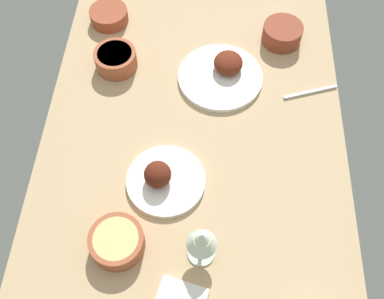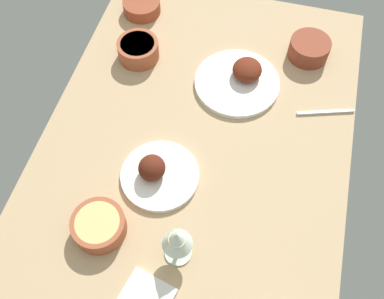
{
  "view_description": "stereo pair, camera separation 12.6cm",
  "coord_description": "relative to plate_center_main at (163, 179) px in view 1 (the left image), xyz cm",
  "views": [
    {
      "loc": [
        -63.56,
        -3.59,
        114.38
      ],
      "look_at": [
        0.0,
        0.0,
        6.0
      ],
      "focal_mm": 41.02,
      "sensor_mm": 36.0,
      "label": 1
    },
    {
      "loc": [
        -61.62,
        -16.0,
        114.38
      ],
      "look_at": [
        0.0,
        0.0,
        6.0
      ],
      "focal_mm": 41.02,
      "sensor_mm": 36.0,
      "label": 2
    }
  ],
  "objects": [
    {
      "name": "plate_near_viewer",
      "position": [
        38.96,
        -15.58,
        -0.31
      ],
      "size": [
        27.04,
        27.04,
        6.73
      ],
      "color": "white",
      "rests_on": "dining_table"
    },
    {
      "name": "fork_loose",
      "position": [
        33.88,
        -43.5,
        -1.67
      ],
      "size": [
        6.38,
        17.18,
        0.8
      ],
      "primitive_type": "cube",
      "rotation": [
        0.0,
        0.0,
        1.89
      ],
      "color": "silver",
      "rests_on": "dining_table"
    },
    {
      "name": "plate_center_main",
      "position": [
        0.0,
        0.0,
        0.0
      ],
      "size": [
        22.06,
        22.06,
        7.95
      ],
      "color": "white",
      "rests_on": "dining_table"
    },
    {
      "name": "bowl_pasta",
      "position": [
        -18.81,
        10.02,
        0.92
      ],
      "size": [
        14.05,
        14.05,
        5.49
      ],
      "color": "#A35133",
      "rests_on": "dining_table"
    },
    {
      "name": "wine_glass",
      "position": [
        -19.72,
        -11.43,
        7.86
      ],
      "size": [
        7.6,
        7.6,
        14.0
      ],
      "color": "silver",
      "rests_on": "dining_table"
    },
    {
      "name": "bowl_onions",
      "position": [
        41.49,
        19.06,
        1.28
      ],
      "size": [
        13.54,
        13.54,
        6.19
      ],
      "color": "#A35133",
      "rests_on": "dining_table"
    },
    {
      "name": "bowl_soup",
      "position": [
        62.13,
        24.57,
        0.48
      ],
      "size": [
        13.16,
        13.16,
        4.64
      ],
      "color": "brown",
      "rests_on": "dining_table"
    },
    {
      "name": "dining_table",
      "position": [
        9.82,
        -7.42,
        -4.07
      ],
      "size": [
        140.0,
        90.0,
        4.0
      ],
      "primitive_type": "cube",
      "color": "tan",
      "rests_on": "ground"
    },
    {
      "name": "bowl_sauce",
      "position": [
        56.05,
        -35.2,
        1.31
      ],
      "size": [
        13.2,
        13.2,
        6.26
      ],
      "color": "brown",
      "rests_on": "dining_table"
    }
  ]
}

